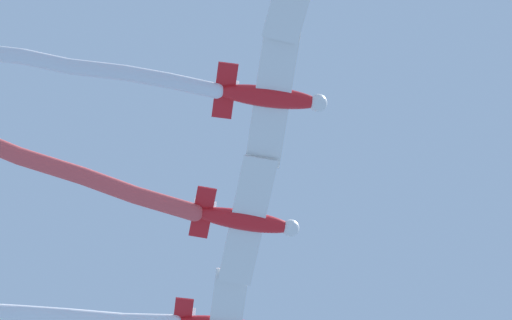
% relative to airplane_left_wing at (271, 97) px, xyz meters
% --- Properties ---
extents(airplane_left_wing, '(7.33, 6.39, 1.98)m').
position_rel_airplane_left_wing_xyz_m(airplane_left_wing, '(0.00, 0.00, 0.00)').
color(airplane_left_wing, red).
extents(smoke_trail_left_wing, '(12.54, 14.51, 1.09)m').
position_rel_airplane_left_wing_xyz_m(smoke_trail_left_wing, '(-7.53, 9.08, -0.07)').
color(smoke_trail_left_wing, white).
extents(airplane_right_wing, '(7.13, 6.50, 1.98)m').
position_rel_airplane_left_wing_xyz_m(airplane_right_wing, '(5.52, 4.67, -0.30)').
color(airplane_right_wing, red).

